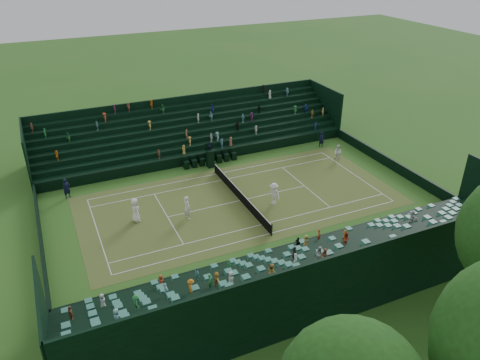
% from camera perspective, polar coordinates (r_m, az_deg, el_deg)
% --- Properties ---
extents(ground, '(160.00, 160.00, 0.00)m').
position_cam_1_polar(ground, '(39.97, 0.00, -2.54)').
color(ground, '#2E6820').
rests_on(ground, ground).
extents(court_surface, '(12.97, 26.77, 0.01)m').
position_cam_1_polar(court_surface, '(39.97, 0.00, -2.53)').
color(court_surface, '#3E6F25').
rests_on(court_surface, ground).
extents(perimeter_wall_north, '(17.17, 0.20, 1.00)m').
position_cam_1_polar(perimeter_wall_north, '(47.76, 17.66, 2.05)').
color(perimeter_wall_north, black).
rests_on(perimeter_wall_north, ground).
extents(perimeter_wall_south, '(17.17, 0.20, 1.00)m').
position_cam_1_polar(perimeter_wall_south, '(37.13, -23.12, -6.75)').
color(perimeter_wall_south, black).
rests_on(perimeter_wall_south, ground).
extents(perimeter_wall_east, '(0.20, 31.77, 1.00)m').
position_cam_1_polar(perimeter_wall_east, '(33.40, 6.07, -8.48)').
color(perimeter_wall_east, black).
rests_on(perimeter_wall_east, ground).
extents(perimeter_wall_west, '(0.20, 31.77, 1.00)m').
position_cam_1_polar(perimeter_wall_west, '(46.73, -4.29, 2.78)').
color(perimeter_wall_west, black).
rests_on(perimeter_wall_west, ground).
extents(north_grandstand, '(6.60, 32.00, 4.90)m').
position_cam_1_polar(north_grandstand, '(30.02, 10.19, -11.08)').
color(north_grandstand, black).
rests_on(north_grandstand, ground).
extents(south_grandstand, '(6.60, 32.00, 4.90)m').
position_cam_1_polar(south_grandstand, '(49.95, -6.02, 5.71)').
color(south_grandstand, black).
rests_on(south_grandstand, ground).
extents(tennis_net, '(11.67, 0.10, 1.06)m').
position_cam_1_polar(tennis_net, '(39.71, 0.00, -1.88)').
color(tennis_net, black).
rests_on(tennis_net, ground).
extents(umpire_chair, '(0.84, 0.84, 2.64)m').
position_cam_1_polar(umpire_chair, '(45.44, -3.68, 2.93)').
color(umpire_chair, black).
rests_on(umpire_chair, ground).
extents(courtside_chairs, '(0.51, 5.48, 1.11)m').
position_cam_1_polar(courtside_chairs, '(46.30, -3.63, 2.45)').
color(courtside_chairs, black).
rests_on(courtside_chairs, ground).
extents(player_near_west, '(1.08, 0.79, 2.03)m').
position_cam_1_polar(player_near_west, '(37.59, -12.63, -3.61)').
color(player_near_west, white).
rests_on(player_near_west, ground).
extents(player_near_east, '(0.83, 0.65, 2.01)m').
position_cam_1_polar(player_near_east, '(37.30, -6.47, -3.34)').
color(player_near_east, white).
rests_on(player_near_east, ground).
extents(player_far_west, '(0.94, 0.85, 1.59)m').
position_cam_1_polar(player_far_west, '(47.96, 11.86, 3.31)').
color(player_far_west, white).
rests_on(player_far_west, ground).
extents(player_far_east, '(1.45, 1.16, 1.96)m').
position_cam_1_polar(player_far_east, '(39.14, 4.14, -1.68)').
color(player_far_east, white).
rests_on(player_far_east, ground).
extents(line_judge_north, '(0.47, 0.65, 1.67)m').
position_cam_1_polar(line_judge_north, '(50.65, 9.92, 4.89)').
color(line_judge_north, black).
rests_on(line_judge_north, ground).
extents(line_judge_south, '(0.65, 0.77, 1.80)m').
position_cam_1_polar(line_judge_south, '(42.68, -20.37, -0.96)').
color(line_judge_south, black).
rests_on(line_judge_south, ground).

